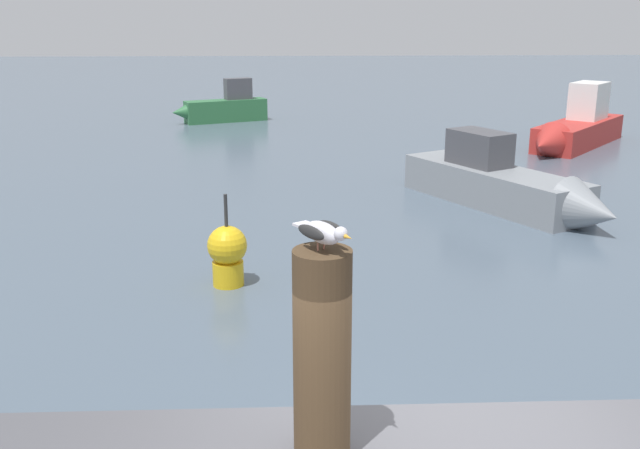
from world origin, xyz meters
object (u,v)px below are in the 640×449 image
(boat_red, at_px, (574,129))
(channel_buoy, at_px, (227,253))
(boat_green, at_px, (222,108))
(mooring_post, at_px, (322,356))
(seagull, at_px, (323,232))
(boat_grey, at_px, (510,186))

(boat_red, relative_size, channel_buoy, 3.47)
(boat_red, height_order, boat_green, boat_red)
(boat_green, bearing_deg, boat_red, -27.33)
(mooring_post, height_order, seagull, seagull)
(mooring_post, bearing_deg, boat_grey, 68.49)
(boat_grey, bearing_deg, boat_red, 60.09)
(mooring_post, xyz_separation_m, boat_red, (7.90, 17.03, -1.65))
(boat_red, xyz_separation_m, boat_green, (-10.37, 5.36, -0.03))
(mooring_post, height_order, boat_red, mooring_post)
(boat_red, bearing_deg, boat_green, 152.67)
(boat_grey, distance_m, boat_green, 13.62)
(mooring_post, height_order, channel_buoy, mooring_post)
(boat_green, bearing_deg, seagull, -83.70)
(mooring_post, relative_size, seagull, 3.07)
(mooring_post, distance_m, channel_buoy, 6.88)
(seagull, xyz_separation_m, boat_green, (-2.47, 22.40, -2.31))
(mooring_post, height_order, boat_green, mooring_post)
(seagull, relative_size, channel_buoy, 0.26)
(boat_red, xyz_separation_m, boat_grey, (-3.77, -6.55, -0.06))
(seagull, xyz_separation_m, boat_red, (7.90, 17.04, -2.27))
(mooring_post, relative_size, boat_grey, 0.22)
(mooring_post, relative_size, channel_buoy, 0.81)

